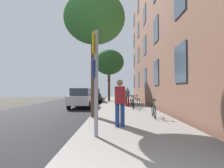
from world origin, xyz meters
TOP-DOWN VIEW (x-y plane):
  - ground_plane at (-2.40, 15.00)m, footprint 41.80×41.80m
  - road_asphalt at (-4.50, 15.00)m, footprint 7.00×38.00m
  - sidewalk at (1.10, 15.00)m, footprint 4.20×38.00m
  - building_facade at (3.69, 14.50)m, footprint 0.56×27.00m
  - sign_post at (-0.31, 3.81)m, footprint 0.16×0.60m
  - traffic_light at (-0.49, 25.73)m, footprint 0.43×0.24m
  - tree_near at (-0.75, 7.65)m, footprint 3.16×3.16m
  - tree_far at (-0.33, 20.13)m, footprint 3.55×3.55m
  - bicycle_0 at (2.26, 7.55)m, footprint 0.42×1.61m
  - bicycle_1 at (1.68, 11.63)m, footprint 0.44×1.74m
  - bicycle_2 at (1.69, 13.42)m, footprint 0.53×1.70m
  - bicycle_3 at (2.35, 15.30)m, footprint 0.49×1.66m
  - pedestrian_0 at (0.48, 5.24)m, footprint 0.43×0.43m
  - pedestrian_1 at (1.37, 13.44)m, footprint 0.42×0.42m
  - pedestrian_2 at (1.34, 17.99)m, footprint 0.50×0.50m
  - car_0 at (-2.46, 13.67)m, footprint 1.76×4.28m
  - car_1 at (-2.16, 19.72)m, footprint 1.97×4.11m
  - car_2 at (-2.76, 25.99)m, footprint 2.00×4.11m

SIDE VIEW (x-z plane):
  - ground_plane at x=-2.40m, z-range 0.00..0.00m
  - road_asphalt at x=-4.50m, z-range 0.00..0.01m
  - sidewalk at x=1.10m, z-range 0.00..0.12m
  - bicycle_3 at x=2.35m, z-range 0.02..0.96m
  - bicycle_0 at x=2.26m, z-range 0.02..0.96m
  - bicycle_2 at x=1.69m, z-range 0.01..0.98m
  - bicycle_1 at x=1.68m, z-range 0.01..1.00m
  - car_1 at x=-2.16m, z-range 0.03..1.65m
  - car_0 at x=-2.46m, z-range 0.03..1.65m
  - car_2 at x=-2.76m, z-range 0.03..1.65m
  - pedestrian_1 at x=1.37m, z-range 0.23..1.81m
  - pedestrian_2 at x=1.34m, z-range 0.23..1.82m
  - pedestrian_0 at x=0.48m, z-range 0.25..2.04m
  - sign_post at x=-0.31m, z-range 0.37..3.59m
  - traffic_light at x=-0.49m, z-range 0.77..4.24m
  - tree_far at x=-0.33m, z-range 1.69..7.89m
  - tree_near at x=-0.75m, z-range 1.95..8.41m
  - building_facade at x=3.69m, z-range 0.01..13.98m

